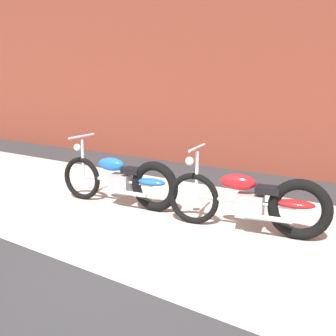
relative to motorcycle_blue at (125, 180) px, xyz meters
name	(u,v)px	position (x,y,z in m)	size (l,w,h in m)	color
ground_plane	(113,280)	(1.32, -1.75, -0.40)	(80.00, 80.00, 0.00)	#2D2D30
sidewalk_slab	(203,224)	(1.32, 0.00, -0.40)	(36.00, 3.50, 0.01)	#B2ADA3
brick_building_wall	(293,29)	(1.32, 3.45, 2.42)	(36.00, 0.50, 5.63)	brown
motorcycle_blue	(125,180)	(0.00, 0.00, 0.00)	(2.00, 0.58, 1.03)	black
motorcycle_red	(257,202)	(1.99, 0.08, 0.00)	(1.99, 0.65, 1.03)	black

